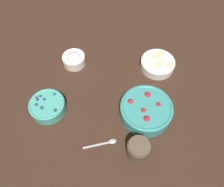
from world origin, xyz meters
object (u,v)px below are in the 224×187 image
Objects in this scene: jar_chocolate at (138,149)px; bowl_cream at (74,59)px; bowl_strawberries at (146,110)px; bowl_blueberries at (47,106)px; bowl_bananas at (158,63)px.

bowl_cream is at bearing 51.57° from jar_chocolate.
bowl_strawberries is at bearing -111.38° from bowl_cream.
jar_chocolate reaches higher than bowl_blueberries.
bowl_bananas is 1.49× the size of bowl_cream.
bowl_bananas is at bearing 3.36° from jar_chocolate.
jar_chocolate is at bearing -176.64° from bowl_bananas.
bowl_bananas is (0.28, 0.01, -0.01)m from bowl_strawberries.
bowl_strawberries reaches higher than bowl_bananas.
bowl_strawberries is at bearing -177.63° from bowl_bananas.
bowl_bananas is 0.45m from jar_chocolate.
bowl_blueberries is at bearing 82.27° from jar_chocolate.
bowl_blueberries is 0.92× the size of bowl_bananas.
bowl_strawberries is 0.43m from bowl_blueberries.
bowl_cream is at bearing 68.62° from bowl_strawberries.
bowl_blueberries is 0.28m from bowl_cream.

